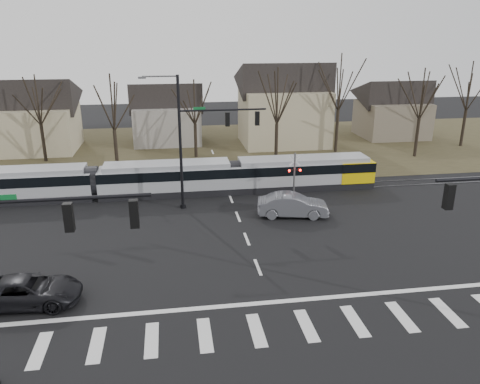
{
  "coord_description": "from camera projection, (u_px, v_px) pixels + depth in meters",
  "views": [
    {
      "loc": [
        -4.73,
        -22.09,
        13.14
      ],
      "look_at": [
        0.0,
        9.0,
        2.3
      ],
      "focal_mm": 35.0,
      "sensor_mm": 36.0,
      "label": 1
    }
  ],
  "objects": [
    {
      "name": "tree_row",
      "position": [
        234.0,
        114.0,
        48.56
      ],
      "size": [
        59.2,
        7.2,
        10.0
      ],
      "color": "black",
      "rests_on": "ground"
    },
    {
      "name": "rail_crossing_signal",
      "position": [
        294.0,
        179.0,
        37.66
      ],
      "size": [
        1.08,
        0.36,
        4.0
      ],
      "color": "#59595B",
      "rests_on": "ground"
    },
    {
      "name": "suv",
      "position": [
        27.0,
        291.0,
        23.55
      ],
      "size": [
        3.04,
        5.62,
        1.49
      ],
      "primitive_type": "imported",
      "rotation": [
        0.0,
        0.0,
        1.52
      ],
      "color": "black",
      "rests_on": "ground"
    },
    {
      "name": "house_a",
      "position": [
        33.0,
        112.0,
        53.09
      ],
      "size": [
        9.72,
        8.64,
        8.6
      ],
      "color": "tan",
      "rests_on": "ground"
    },
    {
      "name": "rail_pair",
      "position": [
        228.0,
        191.0,
        40.36
      ],
      "size": [
        90.0,
        1.52,
        0.06
      ],
      "color": "#59595E",
      "rests_on": "ground"
    },
    {
      "name": "signal_pole_near_left",
      "position": [
        15.0,
        252.0,
        16.66
      ],
      "size": [
        9.28,
        0.44,
        10.2
      ],
      "color": "black",
      "rests_on": "ground"
    },
    {
      "name": "stop_line",
      "position": [
        272.0,
        302.0,
        23.92
      ],
      "size": [
        28.0,
        0.35,
        0.01
      ],
      "primitive_type": "cube",
      "color": "silver",
      "rests_on": "ground"
    },
    {
      "name": "house_b",
      "position": [
        167.0,
        110.0,
        57.25
      ],
      "size": [
        8.64,
        7.56,
        7.65
      ],
      "color": "gray",
      "rests_on": "ground"
    },
    {
      "name": "sedan",
      "position": [
        293.0,
        205.0,
        34.82
      ],
      "size": [
        3.71,
        5.88,
        1.72
      ],
      "primitive_type": "imported",
      "rotation": [
        0.0,
        0.0,
        1.39
      ],
      "color": "#5A5B62",
      "rests_on": "ground"
    },
    {
      "name": "lane_dashes",
      "position": [
        228.0,
        191.0,
        40.56
      ],
      "size": [
        0.18,
        30.0,
        0.01
      ],
      "color": "silver",
      "rests_on": "ground"
    },
    {
      "name": "house_d",
      "position": [
        393.0,
        106.0,
        60.44
      ],
      "size": [
        8.64,
        7.56,
        7.65
      ],
      "color": "#665C4B",
      "rests_on": "ground"
    },
    {
      "name": "ground",
      "position": [
        265.0,
        284.0,
        25.6
      ],
      "size": [
        140.0,
        140.0,
        0.0
      ],
      "primitive_type": "plane",
      "color": "black"
    },
    {
      "name": "house_c",
      "position": [
        284.0,
        101.0,
        56.02
      ],
      "size": [
        10.8,
        8.64,
        10.1
      ],
      "color": "tan",
      "rests_on": "ground"
    },
    {
      "name": "signal_pole_far",
      "position": [
        201.0,
        136.0,
        35.09
      ],
      "size": [
        9.28,
        0.44,
        10.2
      ],
      "color": "black",
      "rests_on": "ground"
    },
    {
      "name": "grass_verge",
      "position": [
        211.0,
        148.0,
        55.51
      ],
      "size": [
        140.0,
        28.0,
        0.01
      ],
      "primitive_type": "cube",
      "color": "#38331E",
      "rests_on": "ground"
    },
    {
      "name": "tram",
      "position": [
        166.0,
        177.0,
        39.32
      ],
      "size": [
        36.28,
        2.69,
        2.75
      ],
      "color": "gray",
      "rests_on": "ground"
    },
    {
      "name": "crosswalk",
      "position": [
        282.0,
        328.0,
        21.86
      ],
      "size": [
        27.0,
        2.6,
        0.01
      ],
      "color": "silver",
      "rests_on": "ground"
    }
  ]
}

